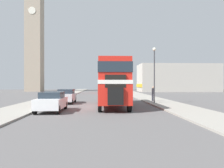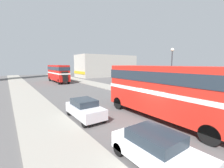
# 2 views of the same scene
# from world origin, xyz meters

# --- Properties ---
(ground_plane) EXTENTS (120.00, 120.00, 0.00)m
(ground_plane) POSITION_xyz_m (0.00, 0.00, 0.00)
(ground_plane) COLOR #565454
(sidewalk_right) EXTENTS (3.50, 120.00, 0.12)m
(sidewalk_right) POSITION_xyz_m (6.75, 0.00, 0.06)
(sidewalk_right) COLOR gray
(sidewalk_right) RESTS_ON ground_plane
(sidewalk_left) EXTENTS (3.50, 120.00, 0.12)m
(sidewalk_left) POSITION_xyz_m (-6.75, 0.00, 0.06)
(sidewalk_left) COLOR gray
(sidewalk_left) RESTS_ON ground_plane
(double_decker_bus) EXTENTS (2.56, 10.18, 4.18)m
(double_decker_bus) POSITION_xyz_m (1.00, 0.06, 2.51)
(double_decker_bus) COLOR red
(double_decker_bus) RESTS_ON ground_plane
(bus_distant) EXTENTS (2.39, 10.22, 4.04)m
(bus_distant) POSITION_xyz_m (1.26, 29.02, 2.43)
(bus_distant) COLOR red
(bus_distant) RESTS_ON ground_plane
(car_parked_near) EXTENTS (1.83, 4.08, 1.52)m
(car_parked_near) POSITION_xyz_m (-3.87, -3.44, 0.78)
(car_parked_near) COLOR white
(car_parked_near) RESTS_ON ground_plane
(car_parked_mid) EXTENTS (1.79, 3.97, 1.54)m
(car_parked_mid) POSITION_xyz_m (-3.87, 3.56, 0.79)
(car_parked_mid) COLOR silver
(car_parked_mid) RESTS_ON ground_plane
(pedestrian_walking) EXTENTS (0.35, 0.35, 1.72)m
(pedestrian_walking) POSITION_xyz_m (5.99, 4.37, 1.09)
(pedestrian_walking) COLOR #282833
(pedestrian_walking) RESTS_ON sidewalk_right
(street_lamp) EXTENTS (0.36, 0.36, 5.86)m
(street_lamp) POSITION_xyz_m (5.59, 2.23, 3.96)
(street_lamp) COLOR #38383D
(street_lamp) RESTS_ON sidewalk_right
(church_tower) EXTENTS (4.36, 4.36, 37.92)m
(church_tower) POSITION_xyz_m (-18.08, 39.52, 19.37)
(church_tower) COLOR tan
(church_tower) RESTS_ON ground_plane
(shop_building_block) EXTENTS (20.90, 8.62, 7.30)m
(shop_building_block) POSITION_xyz_m (20.62, 37.53, 3.65)
(shop_building_block) COLOR #B2ADA3
(shop_building_block) RESTS_ON ground_plane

